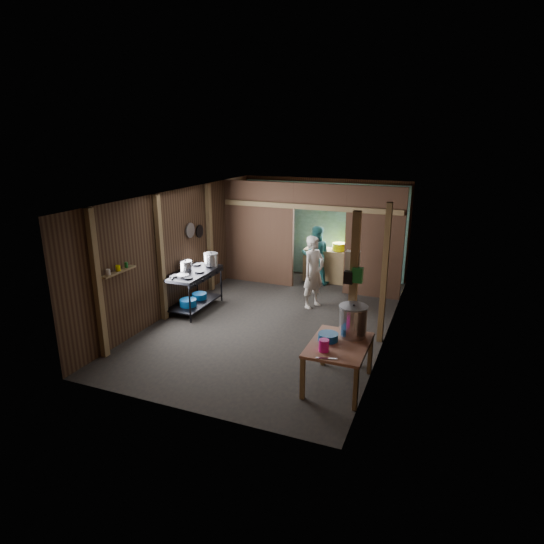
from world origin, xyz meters
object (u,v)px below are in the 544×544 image
at_px(stove_pot_large, 211,260).
at_px(yellow_tub, 339,247).
at_px(cook, 314,272).
at_px(stock_pot, 353,322).
at_px(prep_table, 338,365).
at_px(gas_range, 194,291).
at_px(pink_bucket, 324,345).

xyz_separation_m(stove_pot_large, yellow_tub, (2.29, 2.54, -0.07)).
bearing_deg(cook, stock_pot, -126.79).
distance_m(prep_table, stock_pot, 0.70).
xyz_separation_m(stock_pot, yellow_tub, (-1.37, 4.64, 0.00)).
relative_size(gas_range, cook, 0.91).
bearing_deg(prep_table, stove_pot_large, 145.33).
bearing_deg(pink_bucket, prep_table, 64.88).
relative_size(prep_table, pink_bucket, 6.62).
bearing_deg(cook, prep_table, -131.48).
bearing_deg(gas_range, prep_table, -27.47).
relative_size(prep_table, stock_pot, 2.29).
xyz_separation_m(pink_bucket, cook, (-1.19, 3.39, 0.01)).
height_order(yellow_tub, cook, cook).
height_order(prep_table, cook, cook).
distance_m(prep_table, yellow_tub, 5.18).
height_order(stove_pot_large, pink_bucket, stove_pot_large).
xyz_separation_m(gas_range, pink_bucket, (3.56, -2.25, 0.36)).
bearing_deg(gas_range, stock_pot, -22.35).
height_order(gas_range, yellow_tub, yellow_tub).
xyz_separation_m(prep_table, yellow_tub, (-1.25, 4.99, 0.59)).
distance_m(prep_table, stove_pot_large, 4.35).
bearing_deg(stove_pot_large, prep_table, -34.67).
xyz_separation_m(yellow_tub, cook, (-0.09, -1.93, -0.14)).
xyz_separation_m(gas_range, cook, (2.37, 1.14, 0.37)).
bearing_deg(stove_pot_large, gas_range, -108.11).
xyz_separation_m(prep_table, cook, (-1.34, 3.07, 0.45)).
height_order(stove_pot_large, stock_pot, stock_pot).
height_order(stock_pot, yellow_tub, stock_pot).
xyz_separation_m(stove_pot_large, stock_pot, (3.66, -2.10, -0.07)).
relative_size(prep_table, yellow_tub, 3.45).
bearing_deg(pink_bucket, stove_pot_large, 140.76).
bearing_deg(prep_table, stock_pot, 71.15).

